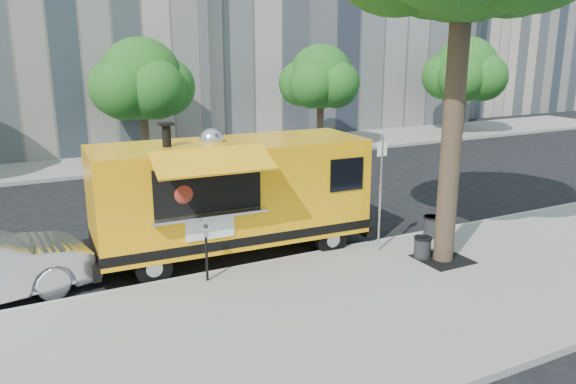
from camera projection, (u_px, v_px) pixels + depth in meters
name	position (u px, v px, depth m)	size (l,w,h in m)	color
ground	(297.00, 247.00, 15.16)	(120.00, 120.00, 0.00)	black
sidewalk	(387.00, 303.00, 11.70)	(60.00, 6.00, 0.15)	gray
curb	(314.00, 255.00, 14.34)	(60.00, 0.14, 0.16)	#999993
far_sidewalk	(163.00, 158.00, 26.74)	(60.00, 5.00, 0.15)	gray
building_right	(477.00, 11.00, 47.05)	(16.00, 12.00, 16.00)	#B7A998
tree_well	(443.00, 259.00, 13.86)	(1.20, 1.20, 0.02)	black
far_tree_b	(141.00, 79.00, 24.66)	(3.60, 3.60, 5.50)	#33261C
far_tree_c	(321.00, 77.00, 28.42)	(3.24, 3.24, 5.21)	#33261C
far_tree_d	(466.00, 69.00, 32.98)	(3.78, 3.78, 5.64)	#33261C
sign_post	(381.00, 187.00, 14.04)	(0.28, 0.06, 3.00)	silver
parking_meter	(206.00, 246.00, 12.42)	(0.11, 0.11, 1.33)	black
food_truck	(231.00, 194.00, 14.09)	(7.20, 3.44, 3.52)	#FFAC0D
trash_bin_left	(432.00, 226.00, 15.43)	(0.49, 0.49, 0.59)	black
trash_bin_right	(422.00, 247.00, 13.91)	(0.45, 0.45, 0.54)	black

